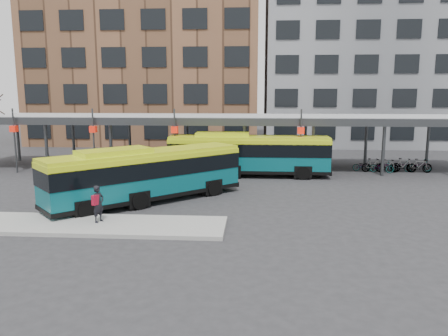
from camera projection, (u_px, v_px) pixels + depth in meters
The scene contains 9 objects.
ground at pixel (200, 211), 22.17m from camera, with size 120.00×120.00×0.00m, color #28282B.
boarding_island at pixel (70, 225), 19.58m from camera, with size 14.00×3.00×0.18m, color gray.
canopy at pixel (219, 119), 34.16m from camera, with size 40.00×6.53×4.80m.
building_brick at pixel (149, 50), 52.44m from camera, with size 26.00×14.00×22.00m, color brown.
building_grey at pixel (369, 57), 50.82m from camera, with size 24.00×14.00×20.00m, color slate.
bus_front at pixel (146, 173), 23.70m from camera, with size 9.77×9.39×3.08m.
bus_rear at pixel (248, 153), 31.24m from camera, with size 11.36×2.59×3.13m.
pedestrian at pixel (98, 204), 19.54m from camera, with size 0.61×0.71×1.66m.
bike_rack at pixel (395, 166), 32.92m from camera, with size 6.01×1.65×1.08m.
Camera 1 is at (2.73, -21.33, 5.93)m, focal length 35.00 mm.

